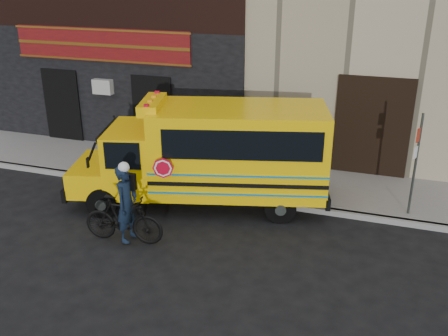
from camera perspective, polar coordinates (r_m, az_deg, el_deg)
The scene contains 7 objects.
ground at distance 12.05m, azimuth -5.30°, elevation -8.41°, with size 120.00×120.00×0.00m, color black.
curb at distance 14.15m, azimuth -1.12°, elevation -3.11°, with size 40.00×0.20×0.15m, color gray.
sidewalk at distance 15.45m, azimuth 0.74°, elevation -0.87°, with size 40.00×3.00×0.15m, color gray.
school_bus at distance 13.25m, azimuth -1.19°, elevation 1.82°, with size 7.21×3.84×2.92m.
sign_pole at distance 13.27m, azimuth 21.04°, elevation 0.62°, with size 0.12×0.24×2.83m.
bicycle at distance 11.99m, azimuth -11.43°, elevation -5.77°, with size 0.55×1.94×1.17m, color black.
cyclist at distance 11.83m, azimuth -11.04°, elevation -4.25°, with size 0.68×0.45×1.86m, color black.
Camera 1 is at (4.32, -9.45, 6.09)m, focal length 40.00 mm.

